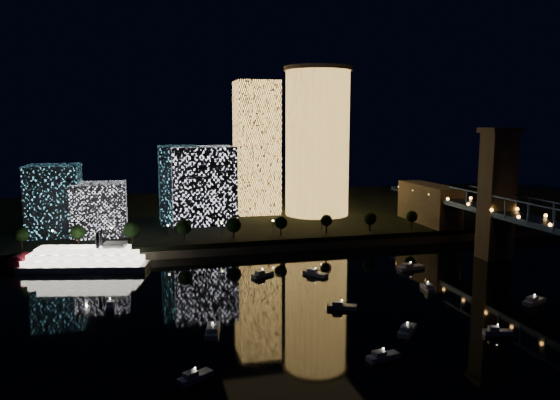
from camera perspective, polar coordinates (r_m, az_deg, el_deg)
The scene contains 10 objects.
ground at distance 153.43m, azimuth 12.20°, elevation -11.89°, with size 520.00×520.00×0.00m, color black.
far_bank at distance 300.07m, azimuth -1.45°, elevation -1.34°, with size 420.00×160.00×5.00m, color black.
seawall at distance 226.28m, azimuth 2.94°, elevation -4.76°, with size 420.00×6.00×3.00m, color #6B5E4C.
tower_cylindrical at distance 277.01m, azimuth 3.91°, elevation 6.11°, with size 34.00×34.00×74.16m.
tower_rectangular at distance 282.35m, azimuth -2.46°, elevation 5.47°, with size 21.25×21.25×67.61m, color #E9A94A.
midrise_blocks at distance 253.06m, azimuth -13.20°, elevation 0.94°, with size 88.48×45.85×35.95m.
riverboat at distance 206.80m, azimuth -20.35°, elevation -5.89°, with size 48.78×19.53×14.42m.
motorboats at distance 159.27m, azimuth 6.83°, elevation -10.69°, with size 124.55×76.81×2.78m.
esplanade_trees at distance 222.44m, azimuth -6.62°, elevation -2.67°, with size 165.34×6.70×8.85m.
street_lamps at distance 228.93m, azimuth -6.11°, elevation -2.72°, with size 132.70×0.70×5.65m.
Camera 1 is at (-65.36, -128.61, 52.25)m, focal length 35.00 mm.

